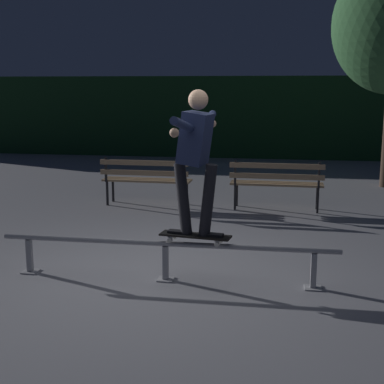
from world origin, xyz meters
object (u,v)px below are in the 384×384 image
skateboard (195,236)px  park_bench_left_center (277,180)px  skateboarder (196,150)px  grind_rail (165,250)px  park_bench_leftmost (146,176)px

skateboard → park_bench_left_center: park_bench_left_center is taller
skateboard → skateboarder: 0.94m
skateboarder → park_bench_left_center: 3.88m
skateboarder → park_bench_left_center: (0.84, 3.68, -0.92)m
grind_rail → park_bench_leftmost: (-1.14, 3.67, 0.19)m
grind_rail → park_bench_left_center: bearing=72.3°
grind_rail → skateboard: skateboard is taller
skateboard → skateboarder: bearing=-8.5°
skateboarder → grind_rail: bearing=179.9°
skateboard → park_bench_left_center: 3.77m
grind_rail → park_bench_left_center: park_bench_left_center is taller
grind_rail → park_bench_leftmost: bearing=107.3°
park_bench_left_center → skateboarder: bearing=-102.8°
grind_rail → skateboard: (0.33, 0.00, 0.18)m
grind_rail → skateboard: bearing=0.0°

